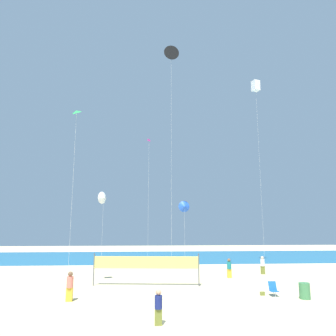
{
  "coord_description": "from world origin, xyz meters",
  "views": [
    {
      "loc": [
        -2.49,
        -16.53,
        4.47
      ],
      "look_at": [
        -0.75,
        8.19,
        8.96
      ],
      "focal_mm": 34.33,
      "sensor_mm": 36.0,
      "label": 1
    }
  ],
  "objects": [
    {
      "name": "beachgoer_teal_shirt",
      "position": [
        4.96,
        12.41,
        0.88
      ],
      "size": [
        0.38,
        0.38,
        1.65
      ],
      "rotation": [
        0.0,
        0.0,
        5.59
      ],
      "color": "gold",
      "rests_on": "ground"
    },
    {
      "name": "ocean_band",
      "position": [
        0.0,
        32.52,
        0.0
      ],
      "size": [
        120.0,
        20.0,
        0.01
      ],
      "primitive_type": "cube",
      "color": "#1E6B99",
      "rests_on": "ground"
    },
    {
      "name": "ground_plane",
      "position": [
        0.0,
        0.0,
        0.0
      ],
      "size": [
        120.0,
        120.0,
        0.0
      ],
      "primitive_type": "plane",
      "color": "beige"
    },
    {
      "name": "beachgoer_white_shirt",
      "position": [
        8.68,
        14.32,
        0.87
      ],
      "size": [
        0.37,
        0.37,
        1.64
      ],
      "rotation": [
        0.0,
        0.0,
        4.66
      ],
      "color": "olive",
      "rests_on": "ground"
    },
    {
      "name": "kite_green_diamond",
      "position": [
        -7.85,
        7.23,
        12.93
      ],
      "size": [
        0.96,
        0.95,
        13.33
      ],
      "color": "silver",
      "rests_on": "ground"
    },
    {
      "name": "volleyball_net",
      "position": [
        -2.37,
        9.03,
        1.64
      ],
      "size": [
        8.09,
        0.88,
        2.4
      ],
      "color": "#4C4C51",
      "rests_on": "ground"
    },
    {
      "name": "beachgoer_coral_shirt",
      "position": [
        -7.01,
        4.29,
        0.93
      ],
      "size": [
        0.4,
        0.4,
        1.74
      ],
      "rotation": [
        0.0,
        0.0,
        2.88
      ],
      "color": "gold",
      "rests_on": "ground"
    },
    {
      "name": "beachgoer_navy_shirt",
      "position": [
        -1.83,
        -0.83,
        0.84
      ],
      "size": [
        0.36,
        0.36,
        1.57
      ],
      "rotation": [
        0.0,
        0.0,
        5.36
      ],
      "color": "olive",
      "rests_on": "ground"
    },
    {
      "name": "beach_handbag",
      "position": [
        5.24,
        5.12,
        0.12
      ],
      "size": [
        0.29,
        0.15,
        0.23
      ],
      "primitive_type": "cube",
      "color": "olive",
      "rests_on": "ground"
    },
    {
      "name": "kite_blue_delta",
      "position": [
        1.84,
        19.03,
        6.61
      ],
      "size": [
        1.26,
        0.47,
        7.23
      ],
      "color": "silver",
      "rests_on": "ground"
    },
    {
      "name": "kite_magenta_diamond",
      "position": [
        -2.14,
        19.92,
        13.34
      ],
      "size": [
        0.51,
        0.51,
        14.55
      ],
      "color": "silver",
      "rests_on": "ground"
    },
    {
      "name": "trash_barrel",
      "position": [
        7.52,
        3.92,
        0.48
      ],
      "size": [
        0.66,
        0.66,
        0.97
      ],
      "primitive_type": "cylinder",
      "color": "#3F7F4C",
      "rests_on": "ground"
    },
    {
      "name": "kite_black_delta",
      "position": [
        -0.09,
        12.99,
        21.48
      ],
      "size": [
        1.55,
        0.54,
        22.28
      ],
      "color": "silver",
      "rests_on": "ground"
    },
    {
      "name": "folding_beach_chair",
      "position": [
        5.92,
        4.93,
        0.47
      ],
      "size": [
        0.52,
        0.65,
        0.89
      ],
      "rotation": [
        0.0,
        0.0,
        0.73
      ],
      "color": "#1959B2",
      "rests_on": "ground"
    },
    {
      "name": "kite_white_delta",
      "position": [
        -6.78,
        16.69,
        7.33
      ],
      "size": [
        1.0,
        1.26,
        7.96
      ],
      "color": "silver",
      "rests_on": "ground"
    },
    {
      "name": "kite_white_box",
      "position": [
        10.94,
        19.82,
        21.51
      ],
      "size": [
        0.99,
        0.99,
        22.19
      ],
      "color": "silver",
      "rests_on": "ground"
    }
  ]
}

